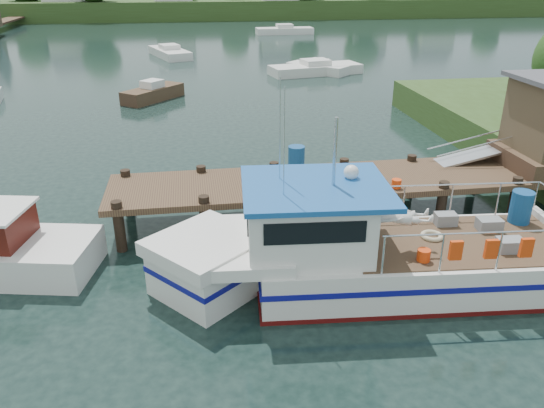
{
  "coord_description": "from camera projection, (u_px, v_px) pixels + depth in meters",
  "views": [
    {
      "loc": [
        -3.18,
        -15.7,
        7.72
      ],
      "look_at": [
        -1.0,
        -1.5,
        1.3
      ],
      "focal_mm": 35.0,
      "sensor_mm": 36.0,
      "label": 1
    }
  ],
  "objects": [
    {
      "name": "ground_plane",
      "position": [
        295.0,
        219.0,
        17.76
      ],
      "size": [
        160.0,
        160.0,
        0.0
      ],
      "primitive_type": "plane",
      "color": "black"
    },
    {
      "name": "far_shore",
      "position": [
        204.0,
        3.0,
        91.23
      ],
      "size": [
        140.0,
        42.55,
        9.22
      ],
      "color": "#304A1E",
      "rests_on": "ground"
    },
    {
      "name": "dock",
      "position": [
        486.0,
        146.0,
        17.76
      ],
      "size": [
        16.6,
        3.0,
        4.78
      ],
      "color": "#483322",
      "rests_on": "ground"
    },
    {
      "name": "lobster_boat",
      "position": [
        359.0,
        253.0,
        13.69
      ],
      "size": [
        11.35,
        4.02,
        5.44
      ],
      "rotation": [
        0.0,
        0.0,
        -0.08
      ],
      "color": "silver",
      "rests_on": "ground"
    },
    {
      "name": "moored_rowboat",
      "position": [
        153.0,
        93.0,
        33.58
      ],
      "size": [
        3.93,
        4.27,
        1.26
      ],
      "rotation": [
        0.0,
        0.0,
        0.35
      ],
      "color": "#483322",
      "rests_on": "ground"
    },
    {
      "name": "moored_far",
      "position": [
        284.0,
        30.0,
        67.17
      ],
      "size": [
        7.19,
        2.56,
        1.22
      ],
      "rotation": [
        0.0,
        0.0,
        0.28
      ],
      "color": "silver",
      "rests_on": "ground"
    },
    {
      "name": "moored_b",
      "position": [
        318.0,
        68.0,
        42.31
      ],
      "size": [
        4.7,
        4.78,
        1.11
      ],
      "rotation": [
        0.0,
        0.0,
        -0.19
      ],
      "color": "silver",
      "rests_on": "ground"
    },
    {
      "name": "moored_c",
      "position": [
        315.0,
        69.0,
        41.87
      ],
      "size": [
        7.57,
        3.86,
        1.14
      ],
      "rotation": [
        0.0,
        0.0,
        0.03
      ],
      "color": "silver",
      "rests_on": "ground"
    },
    {
      "name": "moored_d",
      "position": [
        170.0,
        52.0,
        50.02
      ],
      "size": [
        4.3,
        7.06,
        1.14
      ],
      "rotation": [
        0.0,
        0.0,
        -0.2
      ],
      "color": "silver",
      "rests_on": "ground"
    }
  ]
}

